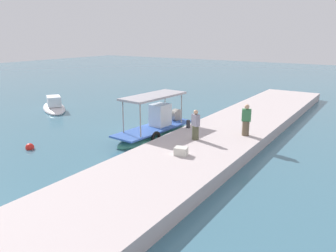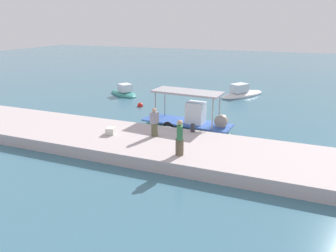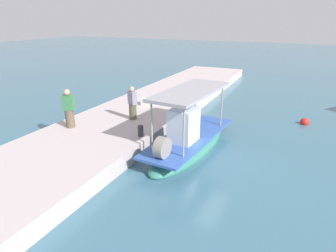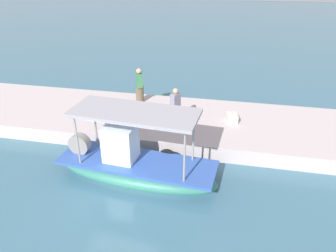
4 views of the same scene
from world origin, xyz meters
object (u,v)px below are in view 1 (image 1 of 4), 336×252
fisherman_by_crate (246,121)px  marker_buoy (30,147)px  main_fishing_boat (155,130)px  moored_boat_near (54,107)px  fisherman_near_bollard (196,126)px  mooring_bollard (188,124)px  cargo_crate (181,151)px

fisherman_by_crate → marker_buoy: 11.96m
main_fishing_boat → moored_boat_near: main_fishing_boat is taller
fisherman_near_bollard → mooring_bollard: 2.35m
mooring_bollard → moored_boat_near: (0.68, 13.32, -0.66)m
cargo_crate → fisherman_near_bollard: bearing=13.7°
mooring_bollard → cargo_crate: size_ratio=0.81×
marker_buoy → moored_boat_near: 10.10m
fisherman_by_crate → mooring_bollard: bearing=96.9°
moored_boat_near → fisherman_by_crate: bearing=-90.9°
main_fishing_boat → fisherman_by_crate: bearing=-76.2°
fisherman_near_bollard → moored_boat_near: size_ratio=0.31×
marker_buoy → fisherman_by_crate: bearing=-54.3°
fisherman_by_crate → cargo_crate: fisherman_by_crate is taller
fisherman_by_crate → marker_buoy: size_ratio=3.81×
fisherman_near_bollard → mooring_bollard: bearing=39.5°
main_fishing_boat → fisherman_near_bollard: size_ratio=3.78×
fisherman_near_bollard → mooring_bollard: (1.77, 1.46, -0.50)m
fisherman_by_crate → fisherman_near_bollard: bearing=138.1°
cargo_crate → moored_boat_near: 16.15m
cargo_crate → marker_buoy: bearing=105.5°
main_fishing_boat → fisherman_near_bollard: (-0.90, -3.27, 0.92)m
fisherman_by_crate → marker_buoy: (-6.93, 9.65, -1.35)m
fisherman_near_bollard → cargo_crate: bearing=-166.3°
main_fishing_boat → fisherman_by_crate: (1.29, -5.24, 0.99)m
cargo_crate → fisherman_by_crate: bearing=-16.4°
fisherman_by_crate → cargo_crate: 4.87m
cargo_crate → mooring_bollard: bearing=26.0°
mooring_bollard → marker_buoy: 9.05m
main_fishing_boat → marker_buoy: bearing=142.0°
fisherman_near_bollard → cargo_crate: fisherman_near_bollard is taller
cargo_crate → moored_boat_near: size_ratio=0.11×
fisherman_near_bollard → fisherman_by_crate: bearing=-41.9°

